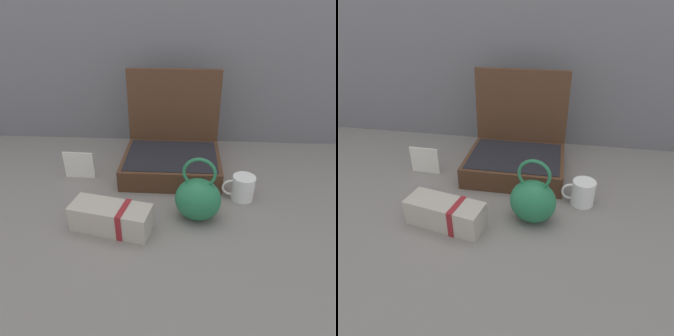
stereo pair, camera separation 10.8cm
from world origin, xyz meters
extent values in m
plane|color=slate|center=(0.00, 0.00, 0.00)|extent=(6.00, 6.00, 0.00)
cube|color=#4C301E|center=(0.00, 0.19, 0.04)|extent=(0.42, 0.32, 0.09)
cube|color=black|center=(0.00, 0.19, 0.09)|extent=(0.38, 0.29, 0.00)
cube|color=#4C301E|center=(0.00, 0.36, 0.21)|extent=(0.42, 0.02, 0.42)
ellipsoid|color=#237247|center=(0.11, -0.11, 0.08)|extent=(0.18, 0.15, 0.16)
torus|color=#237247|center=(0.11, -0.11, 0.18)|extent=(0.11, 0.03, 0.11)
cube|color=#B2A899|center=(-0.18, -0.18, 0.05)|extent=(0.28, 0.15, 0.09)
cube|color=maroon|center=(-0.14, -0.19, 0.05)|extent=(0.04, 0.11, 0.10)
cylinder|color=white|center=(0.28, 0.02, 0.05)|extent=(0.09, 0.09, 0.10)
torus|color=white|center=(0.24, 0.02, 0.05)|extent=(0.07, 0.01, 0.07)
cube|color=white|center=(-0.39, 0.14, 0.06)|extent=(0.13, 0.01, 0.12)
camera|label=1|loc=(0.06, -0.96, 0.69)|focal=32.18mm
camera|label=2|loc=(0.16, -0.94, 0.69)|focal=32.18mm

